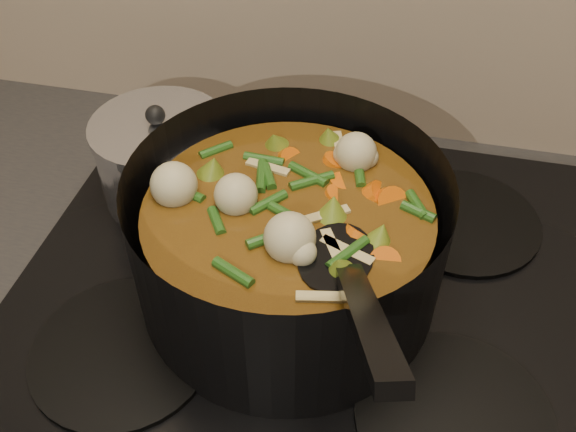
# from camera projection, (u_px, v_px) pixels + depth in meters

# --- Properties ---
(stovetop) EXTENTS (0.62, 0.54, 0.03)m
(stovetop) POSITION_uv_depth(u_px,v_px,m) (309.00, 286.00, 0.70)
(stovetop) COLOR black
(stovetop) RESTS_ON counter
(stockpot) EXTENTS (0.33, 0.41, 0.23)m
(stockpot) POSITION_uv_depth(u_px,v_px,m) (288.00, 243.00, 0.64)
(stockpot) COLOR black
(stockpot) RESTS_ON stovetop
(saucepan) EXTENTS (0.16, 0.16, 0.13)m
(saucepan) POSITION_uv_depth(u_px,v_px,m) (163.00, 159.00, 0.76)
(saucepan) COLOR silver
(saucepan) RESTS_ON stovetop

